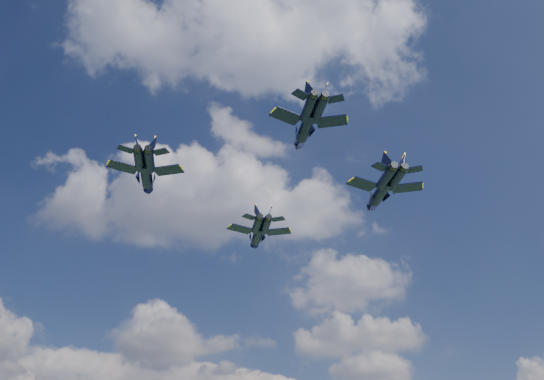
{
  "coord_description": "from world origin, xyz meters",
  "views": [
    {
      "loc": [
        0.44,
        -74.61,
        19.14
      ],
      "look_at": [
        -0.49,
        3.29,
        63.19
      ],
      "focal_mm": 35.0,
      "sensor_mm": 36.0,
      "label": 1
    }
  ],
  "objects_px": {
    "jet_left": "(147,176)",
    "jet_slot": "(305,128)",
    "jet_lead": "(258,235)",
    "jet_right": "(380,193)"
  },
  "relations": [
    {
      "from": "jet_lead",
      "to": "jet_right",
      "type": "xyz_separation_m",
      "value": [
        22.32,
        -16.65,
        0.47
      ]
    },
    {
      "from": "jet_lead",
      "to": "jet_right",
      "type": "height_order",
      "value": "jet_right"
    },
    {
      "from": "jet_left",
      "to": "jet_lead",
      "type": "bearing_deg",
      "value": 44.4
    },
    {
      "from": "jet_left",
      "to": "jet_slot",
      "type": "distance_m",
      "value": 30.13
    },
    {
      "from": "jet_right",
      "to": "jet_left",
      "type": "bearing_deg",
      "value": -179.72
    },
    {
      "from": "jet_lead",
      "to": "jet_right",
      "type": "relative_size",
      "value": 0.95
    },
    {
      "from": "jet_left",
      "to": "jet_slot",
      "type": "height_order",
      "value": "jet_left"
    },
    {
      "from": "jet_lead",
      "to": "jet_left",
      "type": "relative_size",
      "value": 1.05
    },
    {
      "from": "jet_left",
      "to": "jet_right",
      "type": "relative_size",
      "value": 0.91
    },
    {
      "from": "jet_left",
      "to": "jet_right",
      "type": "xyz_separation_m",
      "value": [
        40.0,
        6.87,
        0.27
      ]
    }
  ]
}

